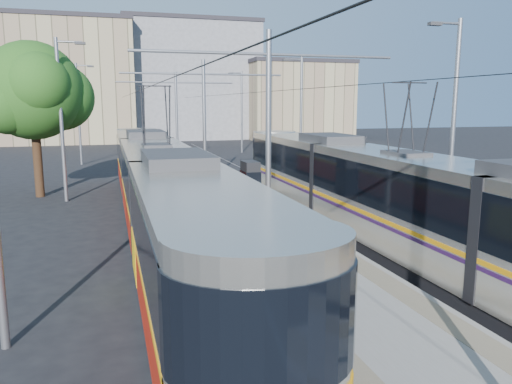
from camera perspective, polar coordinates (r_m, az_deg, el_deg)
name	(u,v)px	position (r m, az deg, el deg)	size (l,w,h in m)	color
ground	(386,343)	(11.09, 14.63, -16.34)	(160.00, 160.00, 0.00)	black
platform	(216,194)	(26.41, -4.59, -0.25)	(4.00, 50.00, 0.30)	gray
tactile_strip_left	(189,193)	(26.13, -7.71, -0.07)	(0.70, 50.00, 0.01)	gray
tactile_strip_right	(243,190)	(26.71, -1.55, 0.24)	(0.70, 50.00, 0.01)	gray
rails	(216,197)	(26.44, -4.59, -0.54)	(8.71, 70.00, 0.03)	gray
tram_left	(158,189)	(19.11, -11.11, 0.36)	(2.43, 28.32, 5.50)	black
tram_right	(403,200)	(16.52, 16.49, -0.86)	(2.43, 27.88, 5.50)	black
catenary	(227,111)	(23.21, -3.28, 9.20)	(9.20, 70.00, 7.00)	gray
street_lamps	(201,115)	(29.92, -6.30, 8.70)	(15.18, 38.22, 8.00)	gray
shelter	(250,187)	(20.50, -0.65, 0.55)	(0.64, 1.02, 2.25)	black
tree	(40,93)	(28.58, -23.46, 10.36)	(5.52, 5.10, 8.01)	#382314
building_left	(67,82)	(68.66, -20.78, 11.71)	(16.32, 12.24, 15.13)	tan
building_centre	(188,81)	(73.38, -7.73, 12.44)	(18.36, 14.28, 15.96)	gray
building_right	(295,100)	(71.09, 4.50, 10.43)	(14.28, 10.20, 10.64)	tan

